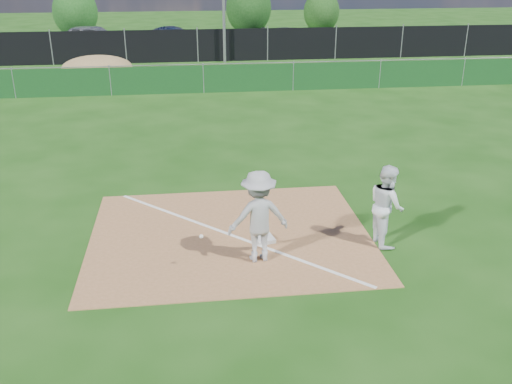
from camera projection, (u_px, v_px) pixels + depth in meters
ground at (210, 123)px, 20.63m from camera, size 90.00×90.00×0.00m
infield_dirt at (230, 235)px, 12.39m from camera, size 6.00×5.00×0.02m
foul_line at (230, 235)px, 12.38m from camera, size 5.01×5.01×0.01m
green_fence at (203, 79)px, 24.98m from camera, size 44.00×0.05×1.20m
dirt_mound at (97, 68)px, 27.62m from camera, size 3.38×2.60×1.17m
black_fence at (198, 46)px, 32.19m from camera, size 46.00×0.04×1.80m
parking_lot at (196, 48)px, 37.11m from camera, size 46.00×9.00×0.01m
first_base at (264, 239)px, 12.11m from camera, size 0.46×0.46×0.08m
play_at_first at (259, 217)px, 11.05m from camera, size 1.81×0.85×1.87m
runner at (387, 205)px, 11.77m from camera, size 0.71×0.88×1.74m
car_left at (94, 38)px, 35.56m from camera, size 5.14×2.86×1.65m
car_mid at (176, 38)px, 36.49m from camera, size 4.34×1.87×1.39m
car_right at (292, 37)px, 37.69m from camera, size 4.36×2.35×1.20m
tree_left at (75, 12)px, 40.33m from camera, size 3.11×3.11×3.69m
tree_mid at (249, 8)px, 41.85m from camera, size 3.33×3.33×3.95m
tree_right at (321, 12)px, 43.11m from camera, size 2.70×2.70×3.20m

